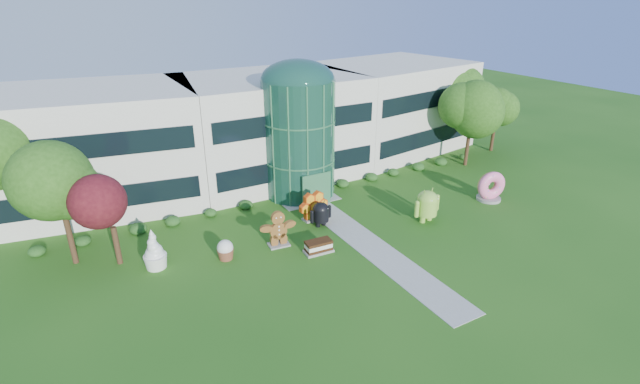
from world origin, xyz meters
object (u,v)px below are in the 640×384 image
android_green (427,204)px  android_black (321,212)px  gingerbread (278,228)px  donut (490,186)px

android_green → android_black: (-7.44, 3.31, -0.35)m
android_black → gingerbread: 4.17m
android_green → gingerbread: bearing=165.0°
android_black → donut: donut is taller
android_green → donut: (7.34, 0.41, -0.17)m
gingerbread → android_green: bearing=-5.1°
android_green → android_black: bearing=151.8°
donut → gingerbread: (-18.79, 1.78, 0.02)m
donut → gingerbread: size_ratio=0.91×
donut → android_black: bearing=-176.7°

